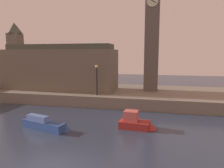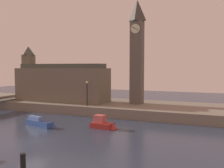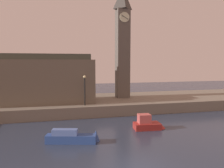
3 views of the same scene
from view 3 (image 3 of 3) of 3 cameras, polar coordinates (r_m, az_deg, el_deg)
name	(u,v)px [view 3 (image 3 of 3)]	position (r m, az deg, el deg)	size (l,w,h in m)	color
far_embankment	(92,104)	(34.35, -5.20, -5.14)	(70.00, 12.00, 1.50)	slate
clock_tower	(123,41)	(35.64, 2.75, 11.05)	(2.20, 2.25, 17.45)	#5B544C
parliament_hall	(28,79)	(32.59, -20.87, 1.23)	(17.16, 5.62, 10.24)	#6B6051
streetlamp	(85,87)	(28.98, -7.07, -0.73)	(0.36, 0.36, 3.95)	black
boat_dinghy_red	(149,124)	(24.38, 9.60, -10.17)	(3.57, 1.74, 1.64)	maroon
boat_tour_blue	(74,137)	(20.49, -9.74, -13.43)	(5.01, 2.02, 1.43)	#2D4C93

